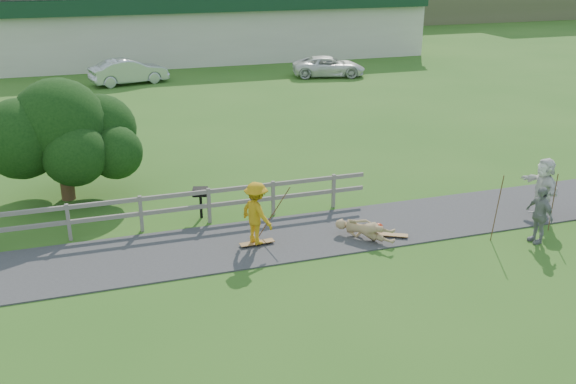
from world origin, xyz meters
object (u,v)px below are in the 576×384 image
at_px(tree, 63,153).
at_px(car_silver, 129,71).
at_px(spectator_b, 539,215).
at_px(car_white, 329,66).
at_px(skater_fallen, 365,230).
at_px(spectator_d, 543,188).
at_px(bbq, 201,203).
at_px(skater_rider, 257,217).

bearing_deg(tree, car_silver, 79.12).
height_order(spectator_b, car_white, spectator_b).
relative_size(skater_fallen, car_silver, 0.38).
xyz_separation_m(spectator_d, bbq, (-9.92, 3.14, -0.46)).
bearing_deg(car_silver, spectator_b, -174.66).
xyz_separation_m(spectator_b, spectator_d, (1.28, 1.48, 0.12)).
relative_size(spectator_b, spectator_d, 0.87).
distance_m(skater_rider, spectator_d, 8.86).
relative_size(spectator_b, car_white, 0.35).
bearing_deg(bbq, spectator_b, -12.23).
height_order(skater_fallen, bbq, bbq).
bearing_deg(skater_rider, skater_fallen, -125.57).
bearing_deg(bbq, skater_rider, -50.29).
xyz_separation_m(skater_rider, car_white, (11.12, 22.90, -0.24)).
bearing_deg(tree, bbq, -37.02).
distance_m(skater_fallen, car_white, 24.85).
bearing_deg(skater_rider, car_silver, -21.62).
relative_size(skater_rider, spectator_b, 1.08).
bearing_deg(spectator_b, spectator_d, 134.91).
xyz_separation_m(skater_rider, spectator_d, (8.83, -0.68, 0.06)).
bearing_deg(skater_fallen, spectator_d, -40.16).
bearing_deg(skater_fallen, car_white, 31.75).
bearing_deg(bbq, spectator_d, -1.68).
xyz_separation_m(spectator_b, bbq, (-8.64, 4.62, -0.34)).
distance_m(spectator_d, tree, 15.07).
relative_size(spectator_d, tree, 0.39).
height_order(skater_fallen, tree, tree).
height_order(skater_fallen, spectator_d, spectator_d).
bearing_deg(skater_fallen, spectator_b, -58.26).
bearing_deg(car_silver, car_white, -109.84).
bearing_deg(spectator_d, skater_rider, -88.44).
bearing_deg(car_white, car_silver, 96.95).
relative_size(spectator_b, bbq, 1.70).
bearing_deg(car_silver, tree, 156.00).
height_order(car_silver, car_white, car_silver).
height_order(car_white, tree, tree).
bearing_deg(bbq, tree, 158.89).
relative_size(spectator_d, car_silver, 0.41).
xyz_separation_m(spectator_b, car_white, (3.57, 25.06, -0.18)).
bearing_deg(bbq, skater_fallen, -20.78).
relative_size(spectator_d, car_white, 0.41).
distance_m(skater_rider, skater_fallen, 3.10).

